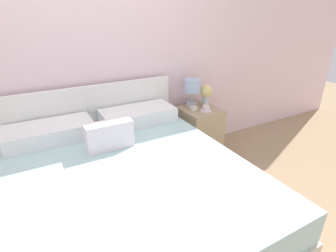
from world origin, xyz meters
TOP-DOWN VIEW (x-y plane):
  - ground_plane at (0.00, 0.00)m, footprint 12.00×12.00m
  - wall_back at (0.00, 0.07)m, footprint 8.00×0.06m
  - bed at (0.00, -0.92)m, footprint 1.73×1.97m
  - nightstand at (1.17, -0.24)m, footprint 0.41×0.46m
  - table_lamp at (1.12, -0.14)m, footprint 0.18×0.18m
  - flower_vase at (1.30, -0.16)m, footprint 0.15×0.15m
  - teacup at (1.19, -0.32)m, footprint 0.13×0.13m
  - alarm_clock at (1.07, -0.25)m, footprint 0.08×0.05m

SIDE VIEW (x-z plane):
  - ground_plane at x=0.00m, z-range 0.00..0.00m
  - nightstand at x=1.17m, z-range 0.00..0.59m
  - bed at x=0.00m, z-range -0.16..0.79m
  - teacup at x=1.19m, z-range 0.58..0.64m
  - alarm_clock at x=1.07m, z-range 0.59..0.64m
  - flower_vase at x=1.30m, z-range 0.61..0.86m
  - table_lamp at x=1.12m, z-range 0.64..0.97m
  - wall_back at x=0.00m, z-range 0.00..2.60m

